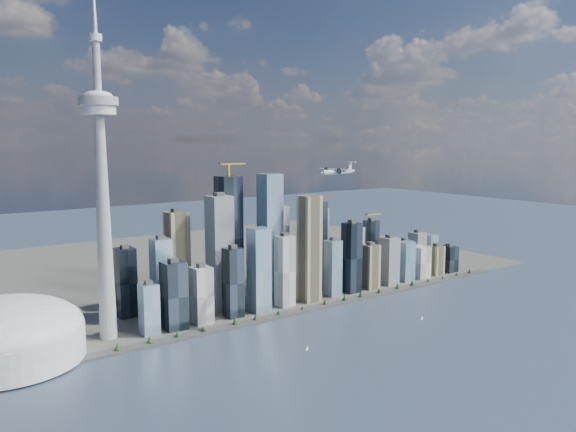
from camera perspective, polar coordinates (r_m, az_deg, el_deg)
ground at (r=811.87m, az=11.18°, el=-14.11°), size 4000.00×4000.00×0.00m
seawall at (r=988.22m, az=0.43°, el=-9.81°), size 1100.00×22.00×4.00m
land at (r=1365.81m, az=-10.77°, el=-5.02°), size 1400.00×900.00×3.00m
shoreline_trees at (r=986.19m, az=0.43°, el=-9.44°), size 960.53×7.20×8.80m
skyscraper_cluster at (r=1070.36m, az=0.29°, el=-4.14°), size 736.00×142.00×256.82m
needle_tower at (r=862.90m, az=-18.38°, el=3.07°), size 56.00×56.00×550.50m
dome_stadium at (r=860.75m, az=-26.68°, el=-10.74°), size 200.00×200.00×86.00m
airplane at (r=877.14m, az=5.06°, el=4.55°), size 77.96×69.09×19.00m
sailboat_west at (r=830.00m, az=1.94°, el=-13.27°), size 5.87×2.15×8.11m
sailboat_east at (r=985.40m, az=13.43°, el=-10.03°), size 6.37×3.45×8.94m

